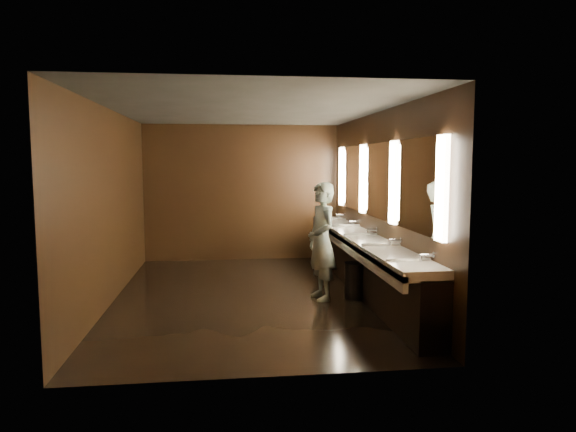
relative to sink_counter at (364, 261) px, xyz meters
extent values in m
plane|color=black|center=(-1.79, 0.00, -0.50)|extent=(6.00, 6.00, 0.00)
cube|color=#2D2D2B|center=(-1.79, 0.00, 2.30)|extent=(4.00, 6.00, 0.02)
cube|color=black|center=(-1.79, 3.00, 0.90)|extent=(4.00, 0.02, 2.80)
cube|color=black|center=(-1.79, -3.00, 0.90)|extent=(4.00, 0.02, 2.80)
cube|color=black|center=(-3.79, 0.00, 0.90)|extent=(0.02, 6.00, 2.80)
cube|color=black|center=(0.21, 0.00, 0.90)|extent=(0.02, 6.00, 2.80)
cube|color=black|center=(0.03, 0.00, -0.09)|extent=(0.36, 5.40, 0.81)
cube|color=silver|center=(-0.07, 0.00, 0.35)|extent=(0.55, 5.40, 0.12)
cube|color=silver|center=(-0.31, 0.00, 0.27)|extent=(0.06, 5.40, 0.18)
cylinder|color=silver|center=(0.12, -2.20, 0.49)|extent=(0.18, 0.04, 0.04)
cylinder|color=silver|center=(0.12, -1.10, 0.49)|extent=(0.18, 0.04, 0.04)
cylinder|color=silver|center=(0.12, 0.00, 0.49)|extent=(0.18, 0.04, 0.04)
cylinder|color=silver|center=(0.12, 1.10, 0.49)|extent=(0.18, 0.04, 0.04)
cylinder|color=silver|center=(0.12, 2.20, 0.49)|extent=(0.18, 0.04, 0.04)
cube|color=#FFEAC2|center=(0.18, -2.40, 1.25)|extent=(0.06, 0.22, 1.15)
cube|color=white|center=(0.19, -1.60, 1.25)|extent=(0.03, 1.32, 1.15)
cube|color=#FFEAC2|center=(0.18, -0.80, 1.25)|extent=(0.06, 0.23, 1.15)
cube|color=white|center=(0.19, 0.00, 1.25)|extent=(0.03, 1.32, 1.15)
cube|color=#FFEAC2|center=(0.18, 0.80, 1.25)|extent=(0.06, 0.23, 1.15)
cube|color=white|center=(0.19, 1.60, 1.25)|extent=(0.03, 1.32, 1.15)
cube|color=#FFEAC2|center=(0.18, 2.40, 1.25)|extent=(0.06, 0.22, 1.15)
imported|color=#82AFC2|center=(-0.73, -0.30, 0.37)|extent=(0.53, 0.71, 1.74)
cylinder|color=black|center=(-0.22, -0.33, -0.22)|extent=(0.37, 0.37, 0.54)
camera|label=1|loc=(-2.14, -7.67, 1.54)|focal=32.00mm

